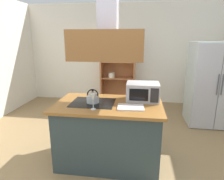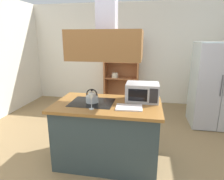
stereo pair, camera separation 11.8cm
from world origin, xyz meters
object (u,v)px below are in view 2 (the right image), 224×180
refrigerator (216,85)px  dish_cabinet (121,75)px  kettle (92,97)px  wine_glass_on_counter (91,98)px  cutting_board (129,107)px  microwave (142,92)px

refrigerator → dish_cabinet: 2.38m
kettle → wine_glass_on_counter: wine_glass_on_counter is taller
dish_cabinet → kettle: dish_cabinet is taller
kettle → cutting_board: size_ratio=0.57×
refrigerator → dish_cabinet: dish_cabinet is taller
cutting_board → wine_glass_on_counter: (-0.47, -0.12, 0.14)m
microwave → dish_cabinet: bearing=104.1°
cutting_board → wine_glass_on_counter: wine_glass_on_counter is taller
dish_cabinet → microwave: (0.64, -2.56, 0.24)m
refrigerator → cutting_board: size_ratio=5.03×
dish_cabinet → kettle: (-0.05, -2.76, 0.19)m
dish_cabinet → cutting_board: bearing=-80.4°
refrigerator → kettle: 2.68m
refrigerator → microwave: 2.03m
refrigerator → cutting_board: bearing=-132.2°
wine_glass_on_counter → cutting_board: bearing=14.6°
microwave → wine_glass_on_counter: (-0.62, -0.46, 0.02)m
refrigerator → kettle: refrigerator is taller
kettle → cutting_board: kettle is taller
refrigerator → microwave: refrigerator is taller
kettle → wine_glass_on_counter: bearing=-75.4°
refrigerator → cutting_board: 2.38m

